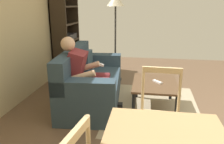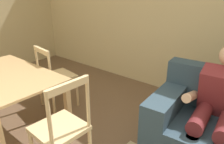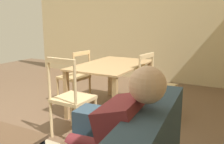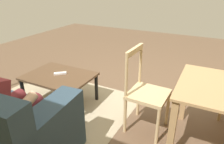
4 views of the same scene
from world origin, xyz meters
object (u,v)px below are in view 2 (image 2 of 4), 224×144
at_px(person_lounging, 218,107).
at_px(dining_table, 4,83).
at_px(dining_chair_near_wall, 56,77).
at_px(dining_chair_facing_couch, 61,129).

height_order(person_lounging, dining_table, person_lounging).
xyz_separation_m(person_lounging, dining_chair_near_wall, (-2.04, -0.35, -0.13)).
bearing_deg(person_lounging, dining_chair_near_wall, -170.24).
height_order(dining_chair_near_wall, dining_chair_facing_couch, dining_chair_facing_couch).
bearing_deg(dining_table, dining_chair_facing_couch, -0.08).
bearing_deg(dining_chair_facing_couch, dining_chair_near_wall, 145.54).
bearing_deg(dining_chair_facing_couch, person_lounging, 46.19).
relative_size(person_lounging, dining_chair_near_wall, 1.25).
bearing_deg(dining_chair_near_wall, dining_chair_facing_couch, -34.46).
bearing_deg(dining_chair_near_wall, person_lounging, 9.76).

